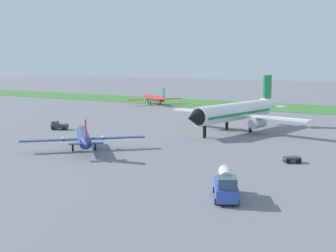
{
  "coord_description": "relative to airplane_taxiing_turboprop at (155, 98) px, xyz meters",
  "views": [
    {
      "loc": [
        53.62,
        -71.48,
        15.15
      ],
      "look_at": [
        8.62,
        0.86,
        3.0
      ],
      "focal_mm": 47.77,
      "sensor_mm": 36.0,
      "label": 1
    }
  ],
  "objects": [
    {
      "name": "pushback_tug_by_runway",
      "position": [
        14.91,
        -61.85,
        -1.42
      ],
      "size": [
        4.02,
        3.26,
        1.95
      ],
      "rotation": [
        0.0,
        0.0,
        3.6
      ],
      "color": "#2D333D",
      "rests_on": "ground_plane"
    },
    {
      "name": "airplane_foreground_turboprop",
      "position": [
        36.26,
        -76.89,
        0.01
      ],
      "size": [
        15.99,
        16.11,
        6.4
      ],
      "rotation": [
        0.0,
        0.0,
        2.36
      ],
      "color": "navy",
      "rests_on": "ground_plane"
    },
    {
      "name": "ground_plane",
      "position": [
        35.4,
        -62.5,
        -2.34
      ],
      "size": [
        600.0,
        600.0,
        0.0
      ],
      "primitive_type": "plane",
      "color": "slate"
    },
    {
      "name": "airplane_midfield_jet",
      "position": [
        50.12,
        -43.14,
        2.03
      ],
      "size": [
        34.18,
        33.68,
        12.13
      ],
      "rotation": [
        0.0,
        0.0,
        4.54
      ],
      "color": "white",
      "rests_on": "ground_plane"
    },
    {
      "name": "grass_taxiway_strip",
      "position": [
        35.4,
        14.58,
        -2.3
      ],
      "size": [
        360.0,
        28.0,
        0.08
      ],
      "primitive_type": "cube",
      "color": "#3D7533",
      "rests_on": "ground_plane"
    },
    {
      "name": "fuel_truck_near_gate",
      "position": [
        68.95,
        -89.48,
        -0.75
      ],
      "size": [
        5.19,
        6.86,
        3.29
      ],
      "rotation": [
        0.0,
        0.0,
        5.21
      ],
      "color": "#334FB2",
      "rests_on": "ground_plane"
    },
    {
      "name": "airplane_taxiing_turboprop",
      "position": [
        0.0,
        0.0,
        0.0
      ],
      "size": [
        16.33,
        18.69,
        6.39
      ],
      "rotation": [
        0.0,
        0.0,
        2.58
      ],
      "color": "red",
      "rests_on": "ground_plane"
    },
    {
      "name": "baggage_cart_midfield",
      "position": [
        69.91,
        -67.45,
        -1.77
      ],
      "size": [
        2.95,
        2.8,
        0.9
      ],
      "rotation": [
        0.0,
        0.0,
        0.61
      ],
      "color": "#2D333D",
      "rests_on": "ground_plane"
    }
  ]
}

